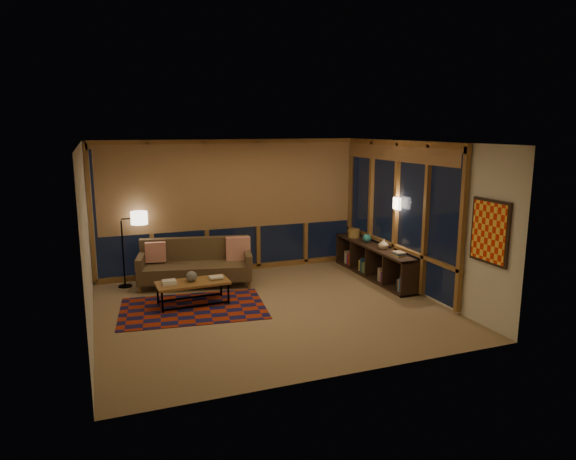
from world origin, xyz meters
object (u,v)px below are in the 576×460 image
object	(u,v)px
sofa	(195,264)
bookshelf	(374,261)
coffee_table	(193,293)
floor_lamp	(123,250)

from	to	relation	value
sofa	bookshelf	world-z (taller)	sofa
bookshelf	sofa	bearing A→B (deg)	168.11
sofa	coffee_table	size ratio (longest dim) A/B	1.73
sofa	bookshelf	xyz separation A→B (m)	(3.41, -0.72, -0.10)
bookshelf	floor_lamp	bearing A→B (deg)	166.67
sofa	coffee_table	distance (m)	1.10
sofa	floor_lamp	size ratio (longest dim) A/B	1.47
coffee_table	floor_lamp	distance (m)	1.83
floor_lamp	bookshelf	size ratio (longest dim) A/B	0.54
coffee_table	floor_lamp	xyz separation A→B (m)	(-1.01, 1.44, 0.51)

